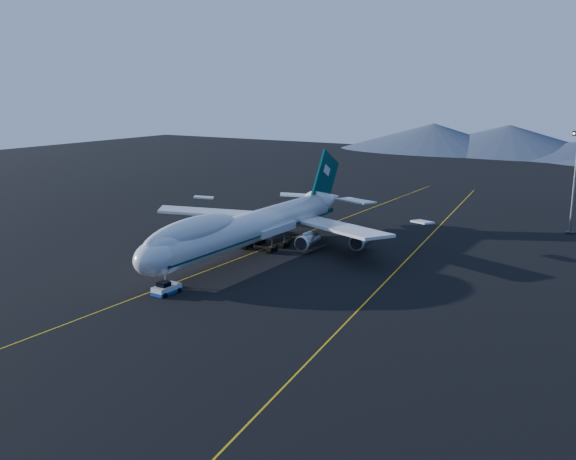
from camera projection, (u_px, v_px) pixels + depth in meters
The scene contains 6 objects.
ground at pixel (252, 254), 134.66m from camera, with size 500.00×500.00×0.00m, color black.
taxiway_line_main at pixel (252, 254), 134.66m from camera, with size 0.25×220.00×0.01m, color gold.
taxiway_line_side at pixel (404, 263), 127.64m from camera, with size 0.25×200.00×0.01m, color gold.
boeing_747 at pixel (251, 227), 133.42m from camera, with size 59.62×72.43×19.37m.
pushback_tug at pixel (167, 290), 108.44m from camera, with size 3.13×5.27×2.26m.
floodlight_mast at pixel (575, 182), 150.64m from camera, with size 3.00×2.25×24.25m.
Camera 1 is at (74.77, -107.02, 34.24)m, focal length 40.00 mm.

